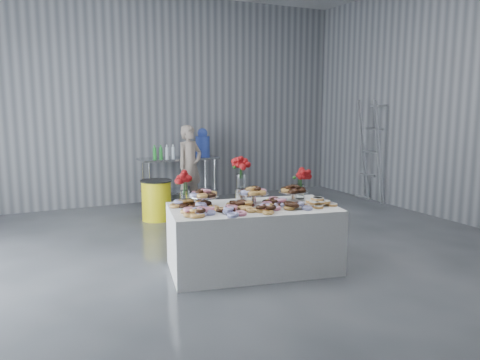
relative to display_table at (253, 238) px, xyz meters
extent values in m
plane|color=#323539|center=(0.04, -0.17, -0.38)|extent=(9.00, 9.00, 0.00)
cube|color=slate|center=(0.04, 4.33, 1.62)|extent=(8.00, 0.04, 4.00)
cube|color=white|center=(0.00, 0.00, 0.00)|extent=(2.06, 1.35, 0.75)
cube|color=silver|center=(0.41, 3.93, 0.51)|extent=(1.50, 0.60, 0.04)
cube|color=silver|center=(0.41, 3.93, -0.12)|extent=(1.40, 0.55, 0.03)
cylinder|color=silver|center=(-0.24, 3.68, 0.05)|extent=(0.04, 0.04, 0.86)
cylinder|color=silver|center=(1.06, 3.68, 0.05)|extent=(0.04, 0.04, 0.86)
cylinder|color=silver|center=(-0.24, 4.18, 0.05)|extent=(0.04, 0.04, 0.86)
cylinder|color=silver|center=(1.06, 4.18, 0.05)|extent=(0.04, 0.04, 0.86)
cylinder|color=silver|center=(-0.51, 0.25, 0.44)|extent=(0.06, 0.06, 0.12)
cylinder|color=silver|center=(-0.51, 0.25, 0.50)|extent=(0.36, 0.36, 0.01)
cylinder|color=silver|center=(0.08, 0.14, 0.44)|extent=(0.06, 0.06, 0.12)
cylinder|color=silver|center=(0.08, 0.14, 0.50)|extent=(0.36, 0.36, 0.01)
cylinder|color=silver|center=(0.57, 0.04, 0.44)|extent=(0.06, 0.06, 0.12)
cylinder|color=silver|center=(0.57, 0.04, 0.50)|extent=(0.36, 0.36, 0.01)
cylinder|color=white|center=(-0.69, 0.39, 0.46)|extent=(0.11, 0.11, 0.18)
cylinder|color=#1E5919|center=(-0.69, 0.39, 0.59)|extent=(0.04, 0.04, 0.18)
cylinder|color=white|center=(0.74, 0.16, 0.46)|extent=(0.11, 0.11, 0.18)
cylinder|color=#1E5919|center=(0.74, 0.16, 0.59)|extent=(0.04, 0.04, 0.18)
cylinder|color=silver|center=(0.02, 0.35, 0.45)|extent=(0.14, 0.14, 0.15)
cylinder|color=white|center=(0.02, 0.35, 0.61)|extent=(0.11, 0.11, 0.18)
cylinder|color=#1E5919|center=(0.02, 0.35, 0.75)|extent=(0.04, 0.04, 0.18)
cylinder|color=#4262E3|center=(0.91, 3.93, 0.73)|extent=(0.28, 0.28, 0.40)
sphere|color=#4262E3|center=(0.91, 3.93, 0.98)|extent=(0.20, 0.20, 0.20)
imported|color=#CC8C93|center=(0.52, 3.60, 0.39)|extent=(0.66, 0.55, 1.54)
cylinder|color=yellow|center=(-0.36, 2.81, -0.05)|extent=(0.48, 0.48, 0.65)
cylinder|color=black|center=(-0.36, 2.81, 0.29)|extent=(0.52, 0.52, 0.02)
camera|label=1|loc=(-2.43, -4.68, 1.54)|focal=35.00mm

